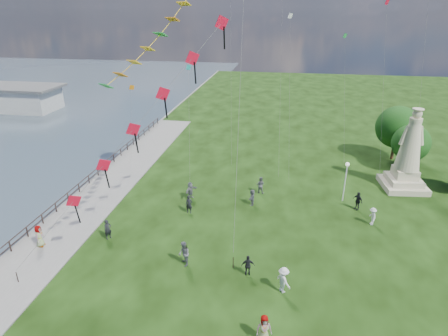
% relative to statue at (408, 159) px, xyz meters
% --- Properties ---
extents(waterfront, '(200.00, 200.00, 1.51)m').
position_rel_statue_xyz_m(waterfront, '(-31.03, -9.62, -3.19)').
color(waterfront, '#374852').
rests_on(waterfront, ground).
extents(statue, '(4.46, 4.46, 8.27)m').
position_rel_statue_xyz_m(statue, '(0.00, 0.00, 0.00)').
color(statue, '#C3B494').
rests_on(statue, ground).
extents(lamppost, '(0.37, 0.37, 3.95)m').
position_rel_statue_xyz_m(lamppost, '(-6.39, -3.95, -0.27)').
color(lamppost, silver).
rests_on(lamppost, ground).
extents(tree_row, '(8.94, 12.59, 6.53)m').
position_rel_statue_xyz_m(tree_row, '(1.74, 5.80, 0.47)').
color(tree_row, '#382314').
rests_on(tree_row, ground).
extents(person_0, '(0.68, 0.73, 1.67)m').
position_rel_statue_xyz_m(person_0, '(-25.65, -13.63, -2.29)').
color(person_0, black).
rests_on(person_0, ground).
extents(person_1, '(0.93, 1.09, 1.91)m').
position_rel_statue_xyz_m(person_1, '(-18.79, -15.89, -2.17)').
color(person_1, '#595960').
rests_on(person_1, ground).
extents(person_2, '(1.26, 1.30, 1.85)m').
position_rel_statue_xyz_m(person_2, '(-11.76, -17.47, -2.20)').
color(person_2, silver).
rests_on(person_2, ground).
extents(person_3, '(0.98, 0.62, 1.56)m').
position_rel_statue_xyz_m(person_3, '(-14.18, -16.19, -2.34)').
color(person_3, black).
rests_on(person_3, ground).
extents(person_4, '(0.98, 0.75, 1.77)m').
position_rel_statue_xyz_m(person_4, '(-12.72, -21.62, -2.24)').
color(person_4, '#595960').
rests_on(person_4, ground).
extents(person_5, '(1.29, 1.72, 1.71)m').
position_rel_statue_xyz_m(person_5, '(-20.85, -5.93, -2.27)').
color(person_5, '#595960').
rests_on(person_5, ground).
extents(person_6, '(0.61, 0.40, 1.68)m').
position_rel_statue_xyz_m(person_6, '(-20.31, -8.59, -2.28)').
color(person_6, black).
rests_on(person_6, ground).
extents(person_7, '(0.91, 0.66, 1.71)m').
position_rel_statue_xyz_m(person_7, '(-14.32, -3.61, -2.27)').
color(person_7, '#595960').
rests_on(person_7, ground).
extents(person_8, '(0.64, 1.07, 1.58)m').
position_rel_statue_xyz_m(person_8, '(-4.50, -7.96, -2.34)').
color(person_8, silver).
rests_on(person_8, ground).
extents(person_9, '(1.05, 1.13, 1.75)m').
position_rel_statue_xyz_m(person_9, '(-5.33, -5.46, -2.25)').
color(person_9, black).
rests_on(person_9, ground).
extents(person_10, '(0.60, 0.91, 1.77)m').
position_rel_statue_xyz_m(person_10, '(-30.28, -15.59, -2.24)').
color(person_10, '#595960').
rests_on(person_10, ground).
extents(person_11, '(0.71, 1.47, 1.54)m').
position_rel_statue_xyz_m(person_11, '(-14.87, -6.15, -2.35)').
color(person_11, '#595960').
rests_on(person_11, ground).
extents(red_kite_train, '(12.81, 9.35, 16.60)m').
position_rel_statue_xyz_m(red_kite_train, '(-21.55, -14.01, 7.17)').
color(red_kite_train, black).
rests_on(red_kite_train, ground).
extents(small_kites, '(29.86, 14.98, 23.94)m').
position_rel_statue_xyz_m(small_kites, '(-12.41, 4.33, 10.36)').
color(small_kites, '#1CA5A8').
rests_on(small_kites, ground).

